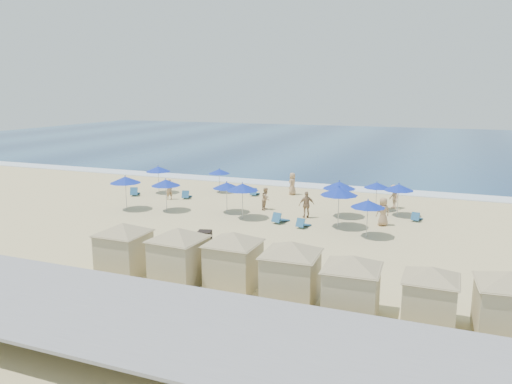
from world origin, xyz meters
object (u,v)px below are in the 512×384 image
umbrella_2 (166,183)px  umbrella_4 (227,185)px  cabana_5 (431,289)px  umbrella_3 (219,171)px  trash_bin (205,237)px  cabana_3 (291,264)px  beachgoer_1 (266,199)px  cabana_0 (124,242)px  beachgoer_0 (169,189)px  umbrella_0 (125,180)px  umbrella_10 (368,204)px  cabana_4 (352,278)px  cabana_1 (179,248)px  cabana_6 (508,296)px  umbrella_6 (339,185)px  umbrella_5 (242,187)px  beachgoer_3 (394,197)px  cabana_2 (233,253)px  beachgoer_2 (307,205)px  beachgoer_5 (383,212)px  umbrella_7 (339,191)px  umbrella_9 (399,187)px  umbrella_1 (158,169)px  beachgoer_4 (292,184)px

umbrella_2 → umbrella_4: size_ratio=1.06×
cabana_5 → umbrella_3: cabana_5 is taller
trash_bin → cabana_3: cabana_3 is taller
trash_bin → beachgoer_1: beachgoer_1 is taller
cabana_0 → beachgoer_0: bearing=114.3°
umbrella_0 → umbrella_10: umbrella_0 is taller
cabana_4 → cabana_3: bearing=170.9°
cabana_1 → beachgoer_1: cabana_1 is taller
cabana_6 → umbrella_6: cabana_6 is taller
umbrella_5 → umbrella_6: umbrella_6 is taller
umbrella_5 → beachgoer_0: bearing=157.0°
umbrella_4 → umbrella_5: umbrella_5 is taller
umbrella_4 → umbrella_10: size_ratio=0.97×
trash_bin → beachgoer_0: size_ratio=0.45×
umbrella_0 → beachgoer_3: bearing=23.0°
trash_bin → cabana_5: 13.88m
cabana_2 → beachgoer_3: cabana_2 is taller
cabana_3 → beachgoer_1: 16.44m
cabana_2 → cabana_1: bearing=-170.8°
umbrella_2 → umbrella_6: size_ratio=0.94×
umbrella_6 → beachgoer_2: 2.62m
cabana_6 → beachgoer_5: bearing=114.0°
cabana_4 → umbrella_2: size_ratio=1.80×
umbrella_4 → umbrella_5: size_ratio=0.91×
umbrella_7 → umbrella_9: (3.19, 4.51, -0.33)m
cabana_2 → umbrella_1: bearing=131.1°
trash_bin → beachgoer_2: 8.75m
cabana_2 → umbrella_3: size_ratio=2.14×
cabana_4 → umbrella_10: (-1.25, 11.06, 0.48)m
cabana_1 → cabana_2: 2.55m
cabana_3 → umbrella_3: size_ratio=2.18×
umbrella_1 → beachgoer_3: bearing=4.8°
cabana_4 → umbrella_3: size_ratio=2.06×
umbrella_5 → umbrella_4: bearing=147.1°
trash_bin → beachgoer_1: bearing=73.9°
cabana_1 → beachgoer_2: cabana_1 is taller
cabana_0 → beachgoer_5: cabana_0 is taller
cabana_3 → umbrella_4: 15.91m
cabana_5 → beachgoer_2: 16.36m
cabana_6 → beachgoer_3: bearing=107.7°
cabana_3 → cabana_2: bearing=169.6°
cabana_4 → umbrella_10: 11.14m
cabana_6 → umbrella_0: cabana_6 is taller
umbrella_10 → beachgoer_4: umbrella_10 is taller
cabana_5 → beachgoer_0: bearing=143.2°
umbrella_7 → beachgoer_2: 3.35m
cabana_5 → umbrella_10: cabana_5 is taller
umbrella_3 → cabana_2: bearing=-62.3°
umbrella_1 → beachgoer_4: (10.85, 3.55, -1.13)m
cabana_3 → beachgoer_4: cabana_3 is taller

